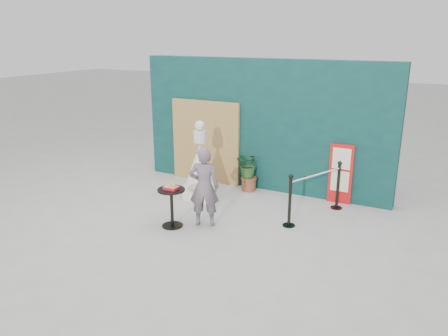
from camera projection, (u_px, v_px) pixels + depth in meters
ground at (193, 239)px, 7.81m from camera, size 60.00×60.00×0.00m
back_wall at (263, 125)px, 10.05m from camera, size 6.00×0.30×3.00m
bamboo_fence at (205, 142)px, 10.63m from camera, size 1.80×0.08×2.00m
woman at (204, 187)px, 8.16m from camera, size 0.66×0.56×1.54m
menu_board at (341, 174)px, 9.30m from camera, size 0.50×0.07×1.30m
statue at (201, 167)px, 9.54m from camera, size 0.68×0.68×1.75m
cafe_table at (172, 202)px, 8.18m from camera, size 0.52×0.52×0.75m
food_basket at (171, 187)px, 8.10m from camera, size 0.26×0.19×0.11m
planter at (249, 168)px, 10.09m from camera, size 0.54×0.47×0.92m
stanchion_barrier at (315, 193)px, 8.62m from camera, size 0.84×1.54×1.03m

